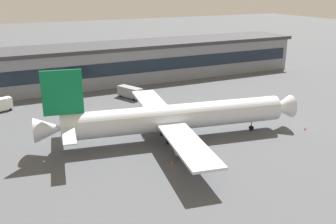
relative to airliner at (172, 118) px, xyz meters
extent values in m
plane|color=#4C4F54|center=(-11.34, 2.11, -5.02)|extent=(600.00, 600.00, 0.00)
cube|color=gray|center=(-11.34, 56.56, 0.94)|extent=(173.06, 19.28, 11.92)
cube|color=#38383D|center=(-11.34, 56.56, 7.50)|extent=(176.53, 19.66, 1.20)
cube|color=#192333|center=(-11.34, 46.87, 1.54)|extent=(169.60, 0.16, 4.29)
cylinder|color=silver|center=(0.89, -0.15, 0.02)|extent=(49.11, 13.94, 5.65)
cone|color=silver|center=(26.63, -4.63, 0.02)|extent=(5.93, 6.16, 5.36)
cone|color=silver|center=(-25.13, 4.37, 0.02)|extent=(6.99, 6.07, 5.08)
cube|color=#0C723F|center=(-22.20, 3.86, 7.36)|extent=(7.87, 1.85, 9.03)
cube|color=silver|center=(-20.64, 9.89, 0.86)|extent=(4.11, 10.42, 0.30)
cube|color=silver|center=(-22.77, -2.34, 0.86)|extent=(4.11, 10.42, 0.30)
cube|color=silver|center=(1.29, 13.80, -0.55)|extent=(9.68, 22.69, 0.50)
cube|color=silver|center=(-3.45, -13.43, -0.55)|extent=(9.68, 22.69, 0.50)
cylinder|color=#99999E|center=(1.71, 10.38, -2.50)|extent=(5.12, 3.86, 3.11)
cylinder|color=#99999E|center=(-1.90, -10.35, -2.50)|extent=(5.12, 3.86, 3.11)
cylinder|color=black|center=(19.18, -3.34, -4.47)|extent=(1.17, 0.68, 1.10)
cylinder|color=slate|center=(19.18, -3.34, -3.09)|extent=(0.24, 0.24, 2.21)
cylinder|color=black|center=(-1.08, 2.77, -4.47)|extent=(1.17, 0.68, 1.10)
cylinder|color=slate|center=(-1.08, 2.77, -3.09)|extent=(0.24, 0.24, 2.21)
cylinder|color=black|center=(-1.95, -2.24, -4.47)|extent=(1.17, 0.68, 1.10)
cylinder|color=slate|center=(-1.95, -2.24, -3.09)|extent=(0.24, 0.24, 2.21)
cube|color=gray|center=(3.14, 34.57, -3.17)|extent=(5.94, 8.82, 3.00)
cube|color=black|center=(4.07, 32.45, -2.57)|extent=(3.54, 3.73, 0.75)
cylinder|color=black|center=(5.47, 32.38, -4.67)|extent=(0.56, 0.76, 0.70)
cylinder|color=black|center=(3.17, 31.37, -4.67)|extent=(0.56, 0.76, 0.70)
cylinder|color=black|center=(3.11, 37.77, -4.67)|extent=(0.56, 0.76, 0.70)
cylinder|color=black|center=(0.80, 36.75, -4.67)|extent=(0.56, 0.76, 0.70)
cube|color=white|center=(-32.90, 37.59, -3.07)|extent=(6.45, 4.11, 3.20)
cube|color=black|center=(-31.33, 38.09, -2.43)|extent=(2.67, 2.74, 0.80)
cylinder|color=black|center=(-31.22, 39.26, -4.67)|extent=(0.76, 0.50, 0.70)
cylinder|color=black|center=(-30.57, 37.20, -4.67)|extent=(0.76, 0.50, 0.70)
cone|color=#F2590C|center=(-5.65, -11.29, -4.66)|extent=(0.57, 0.57, 0.72)
cone|color=#F2590C|center=(30.64, -8.87, -4.68)|extent=(0.54, 0.54, 0.67)
camera|label=1|loc=(-35.12, -69.88, 27.35)|focal=40.70mm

